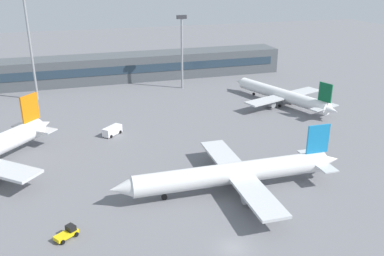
% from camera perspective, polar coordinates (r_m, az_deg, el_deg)
% --- Properties ---
extents(ground_plane, '(400.00, 400.00, 0.00)m').
position_cam_1_polar(ground_plane, '(95.32, -3.53, -2.08)').
color(ground_plane, slate).
extents(terminal_building, '(115.09, 12.13, 9.00)m').
position_cam_1_polar(terminal_building, '(151.23, -9.20, 8.28)').
color(terminal_building, '#4C5156').
rests_on(terminal_building, ground_plane).
extents(airplane_near, '(43.71, 30.39, 10.81)m').
position_cam_1_polar(airplane_near, '(74.60, 5.53, -6.28)').
color(airplane_near, silver).
rests_on(airplane_near, ground_plane).
extents(airplane_far, '(27.23, 38.14, 9.72)m').
position_cam_1_polar(airplane_far, '(124.40, 12.15, 4.55)').
color(airplane_far, white).
rests_on(airplane_far, ground_plane).
extents(baggage_tug_yellow, '(3.82, 3.28, 1.75)m').
position_cam_1_polar(baggage_tug_yellow, '(66.03, -16.82, -13.71)').
color(baggage_tug_yellow, yellow).
rests_on(baggage_tug_yellow, ground_plane).
extents(service_van_white, '(5.17, 5.01, 2.08)m').
position_cam_1_polar(service_van_white, '(101.19, -10.96, -0.34)').
color(service_van_white, white).
rests_on(service_van_white, ground_plane).
extents(floodlight_tower_west, '(3.20, 0.80, 23.82)m').
position_cam_1_polar(floodlight_tower_west, '(136.43, -1.41, 11.18)').
color(floodlight_tower_west, gray).
rests_on(floodlight_tower_west, ground_plane).
extents(floodlight_tower_east, '(3.20, 0.80, 30.86)m').
position_cam_1_polar(floodlight_tower_east, '(131.94, -21.49, 11.01)').
color(floodlight_tower_east, gray).
rests_on(floodlight_tower_east, ground_plane).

